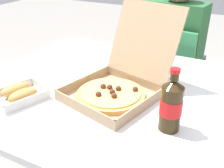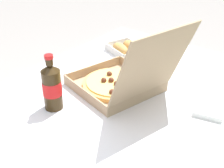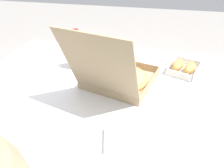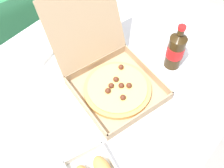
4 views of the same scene
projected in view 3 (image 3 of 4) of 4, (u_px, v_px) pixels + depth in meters
dining_table at (105, 98)px, 1.04m from camera, size 1.39×1.01×0.72m
pizza_box_open at (118, 76)px, 1.00m from camera, size 0.42×0.51×0.34m
bread_side_box at (184, 67)px, 1.12m from camera, size 0.21×0.23×0.06m
cola_bottle at (77, 52)px, 1.13m from camera, size 0.07×0.07×0.22m
paper_menu at (0, 84)px, 1.03m from camera, size 0.25×0.22×0.00m
napkin_pile at (120, 140)px, 0.71m from camera, size 0.13×0.13×0.02m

